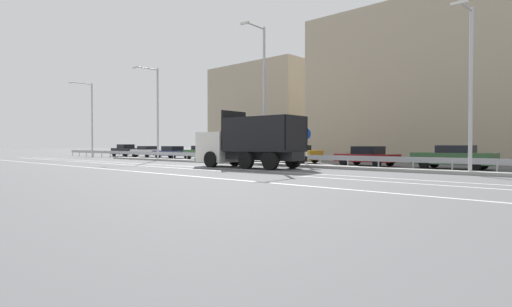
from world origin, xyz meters
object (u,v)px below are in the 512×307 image
parked_car_1 (147,151)px  parked_car_5 (296,154)px  street_lamp_0 (90,116)px  parked_car_3 (204,152)px  parked_car_7 (454,157)px  parked_car_2 (172,152)px  parked_car_0 (125,150)px  church_tower (478,113)px  street_lamp_3 (470,82)px  median_road_sign (306,146)px  dump_truck (239,148)px  street_lamp_2 (263,89)px  parked_car_6 (367,156)px  parked_car_4 (247,153)px  street_lamp_1 (156,109)px

parked_car_1 → parked_car_5: 22.65m
parked_car_1 → parked_car_5: size_ratio=1.12×
street_lamp_0 → parked_car_5: bearing=10.1°
parked_car_3 → parked_car_7: parked_car_7 is taller
parked_car_2 → parked_car_0: bearing=87.0°
parked_car_5 → church_tower: bearing=-15.3°
parked_car_2 → parked_car_5: parked_car_5 is taller
street_lamp_3 → parked_car_5: bearing=161.1°
median_road_sign → parked_car_0: 31.99m
parked_car_0 → parked_car_3: parked_car_0 is taller
dump_truck → street_lamp_2: street_lamp_2 is taller
dump_truck → parked_car_6: dump_truck is taller
parked_car_4 → street_lamp_3: bearing=80.2°
street_lamp_0 → parked_car_6: 33.45m
parked_car_0 → parked_car_5: (27.45, -0.23, -0.03)m
street_lamp_0 → street_lamp_2: street_lamp_2 is taller
parked_car_4 → church_tower: 29.40m
parked_car_1 → parked_car_4: bearing=-91.4°
street_lamp_0 → parked_car_3: (14.93, 4.72, -4.18)m
street_lamp_2 → parked_car_2: size_ratio=2.14×
parked_car_3 → parked_car_7: 23.58m
parked_car_1 → parked_car_2: bearing=-93.8°
parked_car_0 → parked_car_5: bearing=-93.5°
parked_car_2 → church_tower: bearing=-44.6°
parked_car_1 → parked_car_4: size_ratio=1.13×
street_lamp_1 → parked_car_0: (-14.41, 4.85, -4.09)m
church_tower → street_lamp_0: bearing=-137.1°
dump_truck → street_lamp_3: 13.76m
median_road_sign → parked_car_4: size_ratio=0.65×
street_lamp_3 → parked_car_2: 31.77m
median_road_sign → parked_car_5: size_ratio=0.64×
parked_car_2 → street_lamp_0: bearing=114.8°
parked_car_0 → parked_car_2: bearing=-93.9°
median_road_sign → parked_car_3: bearing=164.2°
parked_car_0 → parked_car_5: size_ratio=0.97×
street_lamp_3 → parked_car_1: 37.25m
parked_car_0 → parked_car_4: parked_car_0 is taller
median_road_sign → parked_car_5: 6.16m
church_tower → parked_car_5: bearing=-104.7°
street_lamp_3 → parked_car_4: size_ratio=2.02×
parked_car_0 → parked_car_6: bearing=-93.7°
parked_car_5 → parked_car_1: bearing=88.3°
street_lamp_0 → street_lamp_2: bearing=0.2°
dump_truck → parked_car_6: bearing=-40.7°
street_lamp_1 → median_road_sign: bearing=0.5°
street_lamp_3 → parked_car_5: 15.31m
street_lamp_1 → parked_car_6: 20.29m
street_lamp_1 → church_tower: 36.81m
parked_car_5 → street_lamp_2: bearing=-174.2°
parked_car_2 → parked_car_6: (23.43, -0.24, 0.01)m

